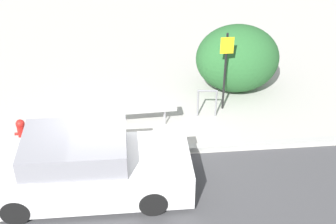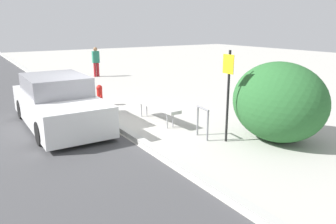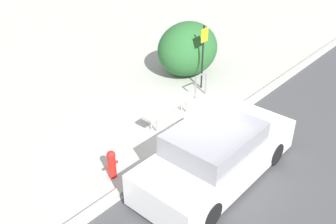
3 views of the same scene
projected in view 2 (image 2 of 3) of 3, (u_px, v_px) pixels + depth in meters
ground_plane at (111, 125)px, 9.75m from camera, size 60.00×60.00×0.00m
curb at (111, 123)px, 9.74m from camera, size 60.00×0.20×0.13m
bench at (156, 106)px, 9.92m from camera, size 2.10×0.45×0.56m
bike_rack at (203, 120)px, 8.49m from camera, size 0.55×0.12×0.83m
sign_post at (228, 88)px, 8.01m from camera, size 0.36×0.08×2.30m
fire_hydrant at (100, 95)px, 11.97m from camera, size 0.36×0.22×0.77m
shrub_hedge at (279, 102)px, 8.21m from camera, size 2.49×2.08×2.02m
pedestrian at (96, 61)px, 18.49m from camera, size 0.22×0.38×1.66m
parked_car_near at (58, 103)px, 9.55m from camera, size 4.51×1.84×1.47m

